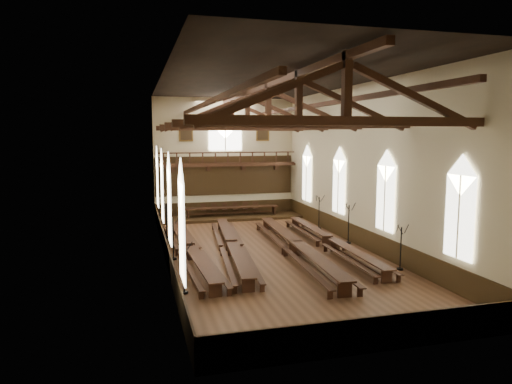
{
  "coord_description": "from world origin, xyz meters",
  "views": [
    {
      "loc": [
        -7.46,
        -25.34,
        6.9
      ],
      "look_at": [
        -0.33,
        1.5,
        3.42
      ],
      "focal_mm": 32.0,
      "sensor_mm": 36.0,
      "label": 1
    }
  ],
  "objects_px": {
    "candelabrum_left_mid": "(173,246)",
    "candelabrum_right_mid": "(348,231)",
    "candelabrum_left_near": "(184,278)",
    "refectory_row_c": "(296,245)",
    "dais": "(232,217)",
    "high_table": "(232,208)",
    "candelabrum_right_far": "(319,219)",
    "refectory_row_d": "(331,240)",
    "candelabrum_left_far": "(167,227)",
    "candelabrum_right_near": "(400,256)",
    "refectory_row_b": "(232,244)",
    "refectory_row_a": "(190,248)"
  },
  "relations": [
    {
      "from": "candelabrum_right_mid",
      "to": "candelabrum_right_near",
      "type": "bearing_deg",
      "value": -90.0
    },
    {
      "from": "refectory_row_b",
      "to": "dais",
      "type": "xyz_separation_m",
      "value": [
        2.3,
        11.11,
        -0.43
      ]
    },
    {
      "from": "refectory_row_c",
      "to": "high_table",
      "type": "distance_m",
      "value": 12.5
    },
    {
      "from": "refectory_row_c",
      "to": "candelabrum_left_far",
      "type": "height_order",
      "value": "candelabrum_left_far"
    },
    {
      "from": "candelabrum_left_far",
      "to": "candelabrum_right_near",
      "type": "xyz_separation_m",
      "value": [
        11.1,
        -10.35,
        -0.05
      ]
    },
    {
      "from": "refectory_row_c",
      "to": "candelabrum_right_near",
      "type": "bearing_deg",
      "value": -45.32
    },
    {
      "from": "refectory_row_d",
      "to": "high_table",
      "type": "distance_m",
      "value": 12.2
    },
    {
      "from": "candelabrum_left_near",
      "to": "candelabrum_left_far",
      "type": "height_order",
      "value": "candelabrum_left_far"
    },
    {
      "from": "refectory_row_c",
      "to": "candelabrum_left_mid",
      "type": "height_order",
      "value": "candelabrum_left_mid"
    },
    {
      "from": "refectory_row_b",
      "to": "candelabrum_left_far",
      "type": "bearing_deg",
      "value": 125.63
    },
    {
      "from": "refectory_row_b",
      "to": "refectory_row_d",
      "type": "height_order",
      "value": "refectory_row_b"
    },
    {
      "from": "candelabrum_left_far",
      "to": "candelabrum_right_far",
      "type": "bearing_deg",
      "value": 2.04
    },
    {
      "from": "candelabrum_right_near",
      "to": "candelabrum_right_far",
      "type": "xyz_separation_m",
      "value": [
        0.0,
        10.75,
        0.04
      ]
    },
    {
      "from": "dais",
      "to": "candelabrum_left_near",
      "type": "relative_size",
      "value": 4.92
    },
    {
      "from": "refectory_row_c",
      "to": "refectory_row_d",
      "type": "relative_size",
      "value": 1.07
    },
    {
      "from": "refectory_row_c",
      "to": "dais",
      "type": "distance_m",
      "value": 12.51
    },
    {
      "from": "refectory_row_b",
      "to": "high_table",
      "type": "distance_m",
      "value": 11.35
    },
    {
      "from": "refectory_row_c",
      "to": "candelabrum_left_far",
      "type": "bearing_deg",
      "value": 138.47
    },
    {
      "from": "candelabrum_left_mid",
      "to": "candelabrum_right_mid",
      "type": "bearing_deg",
      "value": 4.84
    },
    {
      "from": "candelabrum_left_near",
      "to": "candelabrum_right_far",
      "type": "bearing_deg",
      "value": 45.81
    },
    {
      "from": "candelabrum_left_near",
      "to": "candelabrum_right_mid",
      "type": "height_order",
      "value": "candelabrum_right_mid"
    },
    {
      "from": "refectory_row_b",
      "to": "candelabrum_right_mid",
      "type": "distance_m",
      "value": 7.65
    },
    {
      "from": "refectory_row_b",
      "to": "candelabrum_left_mid",
      "type": "height_order",
      "value": "candelabrum_left_mid"
    },
    {
      "from": "candelabrum_left_near",
      "to": "candelabrum_left_mid",
      "type": "relative_size",
      "value": 0.92
    },
    {
      "from": "candelabrum_left_far",
      "to": "candelabrum_right_mid",
      "type": "height_order",
      "value": "candelabrum_right_mid"
    },
    {
      "from": "candelabrum_left_mid",
      "to": "candelabrum_right_near",
      "type": "height_order",
      "value": "candelabrum_left_mid"
    },
    {
      "from": "refectory_row_b",
      "to": "refectory_row_c",
      "type": "bearing_deg",
      "value": -20.86
    },
    {
      "from": "refectory_row_b",
      "to": "candelabrum_right_mid",
      "type": "height_order",
      "value": "candelabrum_right_mid"
    },
    {
      "from": "refectory_row_c",
      "to": "candelabrum_right_far",
      "type": "xyz_separation_m",
      "value": [
        4.14,
        6.56,
        0.16
      ]
    },
    {
      "from": "high_table",
      "to": "candelabrum_left_mid",
      "type": "xyz_separation_m",
      "value": [
        -5.76,
        -11.65,
        -0.07
      ]
    },
    {
      "from": "candelabrum_left_near",
      "to": "candelabrum_right_far",
      "type": "distance_m",
      "value": 15.92
    },
    {
      "from": "candelabrum_right_mid",
      "to": "high_table",
      "type": "bearing_deg",
      "value": 116.49
    },
    {
      "from": "refectory_row_a",
      "to": "dais",
      "type": "height_order",
      "value": "refectory_row_a"
    },
    {
      "from": "candelabrum_left_near",
      "to": "candelabrum_right_mid",
      "type": "xyz_separation_m",
      "value": [
        11.1,
        6.59,
        0.1
      ]
    },
    {
      "from": "candelabrum_left_far",
      "to": "candelabrum_right_mid",
      "type": "xyz_separation_m",
      "value": [
        11.1,
        -4.43,
        0.03
      ]
    },
    {
      "from": "refectory_row_c",
      "to": "candelabrum_right_near",
      "type": "relative_size",
      "value": 6.38
    },
    {
      "from": "refectory_row_b",
      "to": "candelabrum_right_far",
      "type": "bearing_deg",
      "value": 34.37
    },
    {
      "from": "refectory_row_c",
      "to": "candelabrum_left_mid",
      "type": "relative_size",
      "value": 6.02
    },
    {
      "from": "high_table",
      "to": "candelabrum_left_mid",
      "type": "distance_m",
      "value": 13.0
    },
    {
      "from": "refectory_row_d",
      "to": "candelabrum_left_far",
      "type": "bearing_deg",
      "value": 150.67
    },
    {
      "from": "high_table",
      "to": "refectory_row_b",
      "type": "bearing_deg",
      "value": -101.69
    },
    {
      "from": "refectory_row_d",
      "to": "candelabrum_right_near",
      "type": "bearing_deg",
      "value": -72.21
    },
    {
      "from": "high_table",
      "to": "candelabrum_right_mid",
      "type": "distance_m",
      "value": 11.97
    },
    {
      "from": "refectory_row_d",
      "to": "candelabrum_left_far",
      "type": "height_order",
      "value": "candelabrum_left_far"
    },
    {
      "from": "candelabrum_left_far",
      "to": "candelabrum_right_near",
      "type": "distance_m",
      "value": 15.18
    },
    {
      "from": "refectory_row_a",
      "to": "candelabrum_left_near",
      "type": "xyz_separation_m",
      "value": [
        -0.93,
        -5.93,
        0.17
      ]
    },
    {
      "from": "refectory_row_b",
      "to": "dais",
      "type": "bearing_deg",
      "value": 78.31
    },
    {
      "from": "dais",
      "to": "candelabrum_left_far",
      "type": "xyz_separation_m",
      "value": [
        -5.76,
        -6.28,
        0.66
      ]
    },
    {
      "from": "refectory_row_d",
      "to": "candelabrum_right_mid",
      "type": "xyz_separation_m",
      "value": [
        1.61,
        0.9,
        0.28
      ]
    },
    {
      "from": "refectory_row_a",
      "to": "candelabrum_right_near",
      "type": "bearing_deg",
      "value": -27.32
    }
  ]
}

